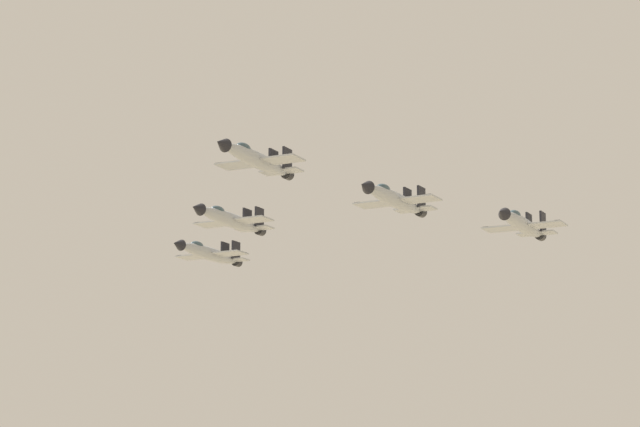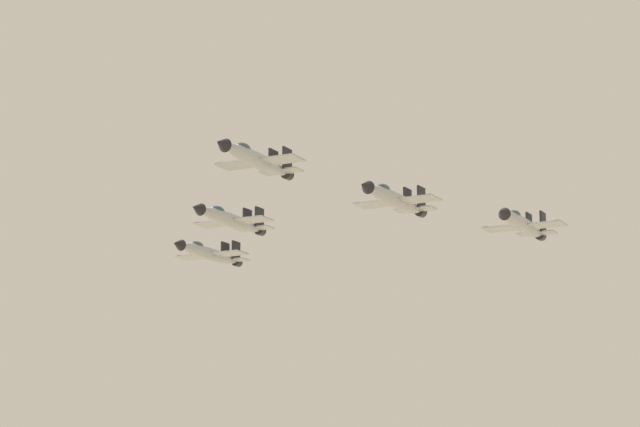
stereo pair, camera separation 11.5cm
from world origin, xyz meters
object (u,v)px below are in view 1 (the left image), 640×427
Objects in this scene: jet_left_wingman at (395,199)px; jet_right_wingman at (230,219)px; jet_left_outer at (522,224)px; jet_right_outer at (209,253)px; jet_lead at (257,159)px.

jet_left_wingman reaches higher than jet_right_wingman.
jet_right_outer is at bearing -91.14° from jet_left_outer.
jet_left_outer is (-26.70, -25.44, -5.05)m from jet_lead.
jet_right_outer is (34.15, -17.73, -1.52)m from jet_left_wingman.
jet_right_wingman is at bearing 41.14° from jet_right_outer.
jet_left_outer is 1.01× the size of jet_right_outer.
jet_left_wingman is (-13.35, -12.72, -3.31)m from jet_lead.
jet_lead reaches higher than jet_left_outer.
jet_lead is 1.02× the size of jet_right_wingman.
jet_right_outer is (10.40, -15.23, -1.20)m from jet_right_wingman.
jet_lead is 1.02× the size of jet_right_outer.
jet_lead is 1.00× the size of jet_left_wingman.
jet_left_wingman is at bearing 69.36° from jet_right_outer.
jet_right_outer is at bearing -140.39° from jet_lead.
jet_lead reaches higher than jet_left_wingman.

